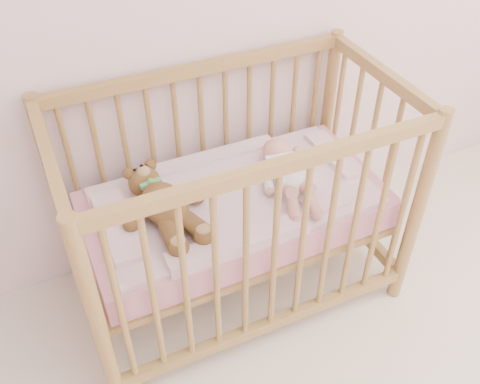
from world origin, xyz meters
TOP-DOWN VIEW (x-y plane):
  - crib at (-0.37, 1.60)m, footprint 1.36×0.76m
  - mattress at (-0.37, 1.60)m, footprint 1.22×0.62m
  - blanket at (-0.37, 1.60)m, footprint 1.10×0.58m
  - baby at (-0.15, 1.58)m, footprint 0.32×0.53m
  - teddy_bear at (-0.67, 1.58)m, footprint 0.43×0.56m

SIDE VIEW (x-z plane):
  - mattress at x=-0.37m, z-range 0.42..0.55m
  - crib at x=-0.37m, z-range 0.00..1.00m
  - blanket at x=-0.37m, z-range 0.53..0.59m
  - baby at x=-0.15m, z-range 0.57..0.70m
  - teddy_bear at x=-0.67m, z-range 0.57..0.72m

